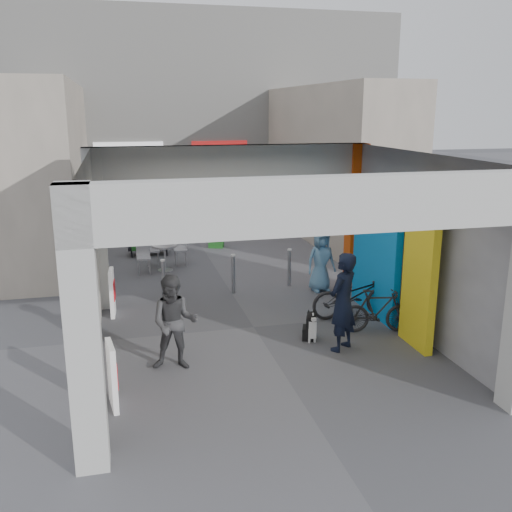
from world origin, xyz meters
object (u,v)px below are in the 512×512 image
object	(u,v)px
cafe_set	(160,257)
produce_stand	(149,244)
man_crates	(167,210)
white_van	(254,200)
man_with_dog	(343,302)
border_collie	(310,328)
bicycle_front	(354,295)
man_elderly	(321,261)
man_back_turned	(174,323)
bicycle_rear	(378,311)

from	to	relation	value
cafe_set	produce_stand	bearing A→B (deg)	97.67
man_crates	cafe_set	bearing A→B (deg)	86.91
white_van	produce_stand	bearing A→B (deg)	132.21
man_with_dog	produce_stand	bearing A→B (deg)	-106.03
border_collie	man_crates	bearing A→B (deg)	121.58
bicycle_front	white_van	size ratio (longest dim) A/B	0.42
man_elderly	produce_stand	bearing A→B (deg)	123.99
man_elderly	bicycle_front	size ratio (longest dim) A/B	0.80
man_elderly	man_crates	distance (m)	7.39
produce_stand	man_back_turned	distance (m)	8.00
produce_stand	white_van	size ratio (longest dim) A/B	0.28
white_van	man_back_turned	bearing A→B (deg)	155.46
man_crates	bicycle_rear	xyz separation A→B (m)	(3.23, -9.51, -0.51)
man_with_dog	man_elderly	world-z (taller)	man_with_dog
man_crates	man_back_turned	bearing A→B (deg)	90.71
border_collie	bicycle_front	size ratio (longest dim) A/B	0.35
produce_stand	bicycle_rear	size ratio (longest dim) A/B	0.84
cafe_set	man_back_turned	world-z (taller)	man_back_turned
cafe_set	man_back_turned	bearing A→B (deg)	-92.16
man_back_turned	man_elderly	size ratio (longest dim) A/B	1.11
cafe_set	man_crates	distance (m)	3.89
border_collie	man_back_turned	xyz separation A→B (m)	(-2.60, -0.59, 0.57)
produce_stand	man_back_turned	size ratio (longest dim) A/B	0.75
man_elderly	white_van	distance (m)	9.42
man_with_dog	bicycle_front	size ratio (longest dim) A/B	0.99
bicycle_rear	cafe_set	bearing A→B (deg)	44.88
border_collie	white_van	distance (m)	12.41
man_elderly	bicycle_front	distance (m)	1.90
man_elderly	white_van	world-z (taller)	white_van
man_back_turned	bicycle_front	bearing A→B (deg)	33.78
produce_stand	man_back_turned	world-z (taller)	man_back_turned
border_collie	cafe_set	bearing A→B (deg)	133.06
man_crates	bicycle_rear	bearing A→B (deg)	113.91
produce_stand	white_van	xyz separation A→B (m)	(4.45, 4.86, 0.42)
produce_stand	bicycle_rear	xyz separation A→B (m)	(4.00, -7.32, 0.12)
cafe_set	produce_stand	xyz separation A→B (m)	(-0.22, 1.61, 0.02)
man_crates	white_van	bearing A→B (deg)	-138.81
bicycle_front	bicycle_rear	bearing A→B (deg)	-173.47
man_back_turned	white_van	bearing A→B (deg)	82.69
produce_stand	man_elderly	xyz separation A→B (m)	(3.83, -4.54, 0.42)
produce_stand	border_collie	world-z (taller)	produce_stand
produce_stand	border_collie	size ratio (longest dim) A/B	1.94
produce_stand	border_collie	xyz separation A→B (m)	(2.58, -7.40, -0.07)
man_elderly	man_crates	xyz separation A→B (m)	(-3.06, 6.73, 0.22)
man_back_turned	cafe_set	bearing A→B (deg)	99.72
border_collie	man_crates	size ratio (longest dim) A/B	0.33
bicycle_rear	white_van	bearing A→B (deg)	9.29
cafe_set	white_van	distance (m)	7.74
man_with_dog	bicycle_front	xyz separation A→B (m)	(0.87, 1.50, -0.43)
man_with_dog	man_crates	size ratio (longest dim) A/B	0.95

